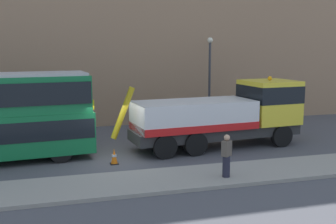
# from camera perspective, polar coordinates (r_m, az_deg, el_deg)

# --- Properties ---
(ground_plane) EXTENTS (120.00, 120.00, 0.00)m
(ground_plane) POSITION_cam_1_polar(r_m,az_deg,el_deg) (20.22, -7.38, -6.16)
(ground_plane) COLOR #4C4C51
(near_kerb) EXTENTS (60.00, 2.80, 0.15)m
(near_kerb) POSITION_cam_1_polar(r_m,az_deg,el_deg) (16.23, -5.09, -9.68)
(near_kerb) COLOR gray
(near_kerb) RESTS_ON ground_plane
(building_facade) EXTENTS (60.00, 1.50, 16.00)m
(building_facade) POSITION_cam_1_polar(r_m,az_deg,el_deg) (28.12, -10.46, 14.60)
(building_facade) COLOR #9E7A5B
(building_facade) RESTS_ON ground_plane
(recovery_tow_truck) EXTENTS (10.23, 3.43, 3.67)m
(recovery_tow_truck) POSITION_cam_1_polar(r_m,az_deg,el_deg) (21.97, 7.78, -0.25)
(recovery_tow_truck) COLOR #2D2D2D
(recovery_tow_truck) RESTS_ON ground_plane
(pedestrian_bystander) EXTENTS (0.48, 0.44, 1.71)m
(pedestrian_bystander) POSITION_cam_1_polar(r_m,az_deg,el_deg) (16.60, 8.01, -6.03)
(pedestrian_bystander) COLOR #232333
(pedestrian_bystander) RESTS_ON near_kerb
(traffic_cone_near_bus) EXTENTS (0.36, 0.36, 0.72)m
(traffic_cone_near_bus) POSITION_cam_1_polar(r_m,az_deg,el_deg) (18.99, -7.38, -6.10)
(traffic_cone_near_bus) COLOR orange
(traffic_cone_near_bus) RESTS_ON ground_plane
(street_lamp) EXTENTS (0.36, 0.36, 5.83)m
(street_lamp) POSITION_cam_1_polar(r_m,az_deg,el_deg) (27.67, 5.72, 5.26)
(street_lamp) COLOR #38383D
(street_lamp) RESTS_ON ground_plane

